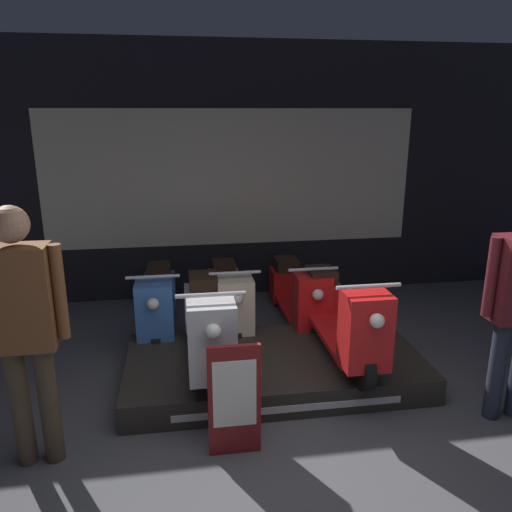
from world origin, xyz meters
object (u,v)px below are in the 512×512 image
Objects in this scene: price_sign_board at (234,400)px; person_left_browsing at (23,319)px; scooter_display_left at (207,325)px; scooter_backrow_1 at (229,299)px; scooter_backrow_0 at (158,303)px; scooter_display_right at (340,316)px; scooter_backrow_2 at (298,295)px.

person_left_browsing is at bearing 174.69° from price_sign_board.
scooter_display_left reaches higher than scooter_backrow_1.
scooter_backrow_0 is 0.94× the size of person_left_browsing.
person_left_browsing is at bearing -127.18° from scooter_backrow_1.
scooter_display_left is 0.94× the size of person_left_browsing.
scooter_display_right is (1.19, 0.00, 0.00)m from scooter_display_left.
scooter_display_left is at bearing 97.63° from price_sign_board.
price_sign_board is (0.13, -0.95, -0.16)m from scooter_display_left.
scooter_display_left is 1.00× the size of scooter_display_right.
scooter_display_right is 1.51m from scooter_backrow_1.
scooter_backrow_0 is (-0.48, 1.20, -0.24)m from scooter_display_left.
scooter_backrow_0 reaches higher than price_sign_board.
person_left_browsing is (-2.42, -0.82, 0.49)m from scooter_display_right.
scooter_display_right is 1.00× the size of scooter_backrow_2.
person_left_browsing reaches higher than scooter_display_right.
scooter_display_left reaches higher than scooter_backrow_0.
person_left_browsing is at bearing -161.20° from scooter_display_right.
scooter_backrow_0 and scooter_backrow_2 have the same top height.
scooter_backrow_1 is (0.78, 0.00, 0.00)m from scooter_backrow_0.
person_left_browsing reaches higher than scooter_backrow_0.
scooter_display_right is at bearing 41.73° from price_sign_board.
scooter_backrow_2 is at bearing 65.84° from price_sign_board.
scooter_display_left is at bearing 33.86° from person_left_browsing.
scooter_display_left is at bearing 180.00° from scooter_display_right.
scooter_backrow_2 reaches higher than price_sign_board.
scooter_backrow_2 is (1.09, 1.20, -0.24)m from scooter_display_left.
scooter_backrow_0 is 0.78m from scooter_backrow_1.
scooter_backrow_0 is at bearing 180.00° from scooter_backrow_1.
scooter_backrow_1 reaches higher than price_sign_board.
scooter_backrow_0 is 1.00× the size of scooter_backrow_1.
scooter_backrow_1 is at bearing 126.35° from scooter_display_right.
price_sign_board is at bearing -82.37° from scooter_display_left.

